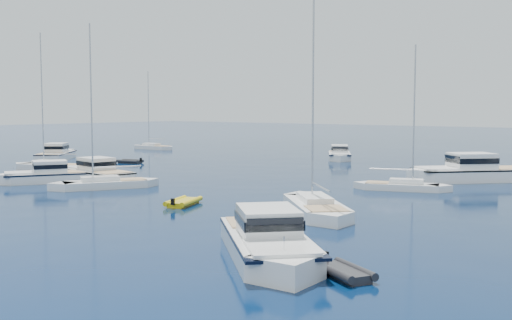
# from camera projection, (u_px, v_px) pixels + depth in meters

# --- Properties ---
(ground) EXTENTS (400.00, 400.00, 0.00)m
(ground) POSITION_uv_depth(u_px,v_px,m) (79.00, 229.00, 35.82)
(ground) COLOR #08204C
(ground) RESTS_ON ground
(motor_cruiser_right) EXTENTS (10.90, 10.41, 3.03)m
(motor_cruiser_right) POSITION_uv_depth(u_px,v_px,m) (269.00, 258.00, 28.90)
(motor_cruiser_right) COLOR silver
(motor_cruiser_right) RESTS_ON ground
(motor_cruiser_left) EXTENTS (7.57, 10.25, 2.63)m
(motor_cruiser_left) POSITION_uv_depth(u_px,v_px,m) (48.00, 182.00, 58.08)
(motor_cruiser_left) COLOR white
(motor_cruiser_left) RESTS_ON ground
(motor_cruiser_centre) EXTENTS (11.19, 4.90, 2.84)m
(motor_cruiser_centre) POSITION_uv_depth(u_px,v_px,m) (96.00, 180.00, 60.01)
(motor_cruiser_centre) COLOR silver
(motor_cruiser_centre) RESTS_ON ground
(motor_cruiser_far_l) EXTENTS (9.68, 10.44, 2.87)m
(motor_cruiser_far_l) POSITION_uv_depth(u_px,v_px,m) (57.00, 159.00, 83.51)
(motor_cruiser_far_l) COLOR silver
(motor_cruiser_far_l) RESTS_ON ground
(motor_cruiser_distant) EXTENTS (11.87, 12.41, 3.45)m
(motor_cruiser_distant) POSITION_uv_depth(u_px,v_px,m) (469.00, 181.00, 59.09)
(motor_cruiser_distant) COLOR white
(motor_cruiser_distant) RESTS_ON ground
(motor_cruiser_horizon) EXTENTS (7.53, 9.65, 2.51)m
(motor_cruiser_horizon) POSITION_uv_depth(u_px,v_px,m) (339.00, 159.00, 83.61)
(motor_cruiser_horizon) COLOR white
(motor_cruiser_horizon) RESTS_ON ground
(sailboat_fore) EXTENTS (7.05, 10.08, 14.76)m
(sailboat_fore) POSITION_uv_depth(u_px,v_px,m) (105.00, 188.00, 53.90)
(sailboat_fore) COLOR white
(sailboat_fore) RESTS_ON ground
(sailboat_mid_r) EXTENTS (10.39, 10.22, 17.01)m
(sailboat_mid_r) POSITION_uv_depth(u_px,v_px,m) (316.00, 213.00, 41.16)
(sailboat_mid_r) COLOR white
(sailboat_mid_r) RESTS_ON ground
(sailboat_mid_l) EXTENTS (11.19, 5.68, 15.92)m
(sailboat_mid_l) POSITION_uv_depth(u_px,v_px,m) (52.00, 170.00, 69.15)
(sailboat_mid_l) COLOR silver
(sailboat_mid_l) RESTS_ON ground
(sailboat_centre) EXTENTS (8.94, 5.14, 12.78)m
(sailboat_centre) POSITION_uv_depth(u_px,v_px,m) (402.00, 190.00, 52.67)
(sailboat_centre) COLOR white
(sailboat_centre) RESTS_ON ground
(sailboat_far_l) EXTENTS (9.38, 2.90, 13.62)m
(sailboat_far_l) POSITION_uv_depth(u_px,v_px,m) (153.00, 149.00, 103.91)
(sailboat_far_l) COLOR silver
(sailboat_far_l) RESTS_ON ground
(tender_yellow) EXTENTS (3.15, 4.07, 0.95)m
(tender_yellow) POSITION_uv_depth(u_px,v_px,m) (183.00, 205.00, 44.60)
(tender_yellow) COLOR gold
(tender_yellow) RESTS_ON ground
(tender_grey_near) EXTENTS (3.55, 3.00, 0.95)m
(tender_grey_near) POSITION_uv_depth(u_px,v_px,m) (344.00, 277.00, 25.72)
(tender_grey_near) COLOR black
(tender_grey_near) RESTS_ON ground
(tender_grey_far) EXTENTS (3.71, 2.55, 0.95)m
(tender_grey_far) POSITION_uv_depth(u_px,v_px,m) (130.00, 163.00, 78.01)
(tender_grey_far) COLOR black
(tender_grey_far) RESTS_ON ground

